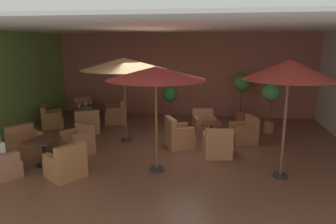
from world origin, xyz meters
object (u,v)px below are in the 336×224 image
(patio_umbrella_center_beige, at_px, (124,64))
(potted_tree_mid_left, at_px, (271,99))
(cafe_table_mid_center, at_px, (43,147))
(armchair_mid_center_north, at_px, (25,144))
(armchair_front_right_east, at_px, (217,145))
(armchair_front_right_north, at_px, (178,136))
(potted_tree_mid_right, at_px, (170,100))
(patio_umbrella_tall_red, at_px, (156,74))
(armchair_front_left_east, at_px, (87,124))
(armchair_front_left_south, at_px, (116,114))
(armchair_front_right_west, at_px, (204,125))
(potted_tree_left_corner, at_px, (242,88))
(iced_drink_cup, at_px, (79,106))
(patio_umbrella_near_wall, at_px, (289,70))
(armchair_front_left_north, at_px, (52,119))
(armchair_front_right_south, at_px, (244,133))
(cafe_table_front_left, at_px, (84,112))
(cafe_table_front_right, at_px, (211,128))
(open_laptop, at_px, (86,106))
(patron_by_window, at_px, (86,112))
(armchair_mid_center_south, at_px, (66,165))
(armchair_mid_center_west, at_px, (79,143))
(armchair_front_left_west, at_px, (84,110))

(patio_umbrella_center_beige, distance_m, potted_tree_mid_left, 5.09)
(cafe_table_mid_center, height_order, armchair_mid_center_north, armchair_mid_center_north)
(armchair_mid_center_north, bearing_deg, armchair_front_right_east, 8.59)
(armchair_front_right_north, xyz_separation_m, potted_tree_mid_right, (-0.67, 2.62, 0.59))
(patio_umbrella_tall_red, bearing_deg, armchair_front_left_east, 136.92)
(armchair_front_left_south, distance_m, armchair_front_right_west, 3.59)
(patio_umbrella_tall_red, relative_size, potted_tree_left_corner, 1.34)
(potted_tree_left_corner, bearing_deg, iced_drink_cup, -165.57)
(armchair_front_left_east, bearing_deg, patio_umbrella_tall_red, -43.08)
(patio_umbrella_near_wall, bearing_deg, armchair_front_left_north, 156.90)
(armchair_front_right_south, relative_size, patio_umbrella_center_beige, 0.36)
(cafe_table_front_left, distance_m, patio_umbrella_center_beige, 3.38)
(patio_umbrella_near_wall, xyz_separation_m, potted_tree_mid_left, (0.29, 3.75, -1.29))
(patio_umbrella_center_beige, bearing_deg, potted_tree_mid_right, 65.41)
(armchair_front_left_north, xyz_separation_m, patio_umbrella_near_wall, (7.55, -3.22, 2.19))
(armchair_mid_center_north, height_order, potted_tree_mid_left, potted_tree_mid_left)
(potted_tree_left_corner, bearing_deg, armchair_front_left_north, -163.91)
(patio_umbrella_near_wall, bearing_deg, cafe_table_front_right, 126.92)
(cafe_table_front_left, relative_size, patio_umbrella_center_beige, 0.27)
(open_laptop, bearing_deg, armchair_front_right_north, -28.46)
(patron_by_window, relative_size, open_laptop, 1.98)
(armchair_front_left_south, height_order, patio_umbrella_near_wall, patio_umbrella_near_wall)
(open_laptop, bearing_deg, armchair_front_left_north, -153.73)
(armchair_front_right_west, relative_size, armchair_mid_center_south, 0.90)
(armchair_mid_center_south, bearing_deg, armchair_front_left_east, 106.14)
(armchair_front_left_south, height_order, cafe_table_front_right, armchair_front_left_south)
(potted_tree_mid_right, bearing_deg, armchair_mid_center_west, -119.49)
(armchair_front_right_south, height_order, armchair_mid_center_west, armchair_front_right_south)
(armchair_front_right_west, height_order, cafe_table_mid_center, armchair_front_right_west)
(armchair_front_right_north, bearing_deg, armchair_front_right_east, -26.86)
(armchair_front_right_east, bearing_deg, iced_drink_cup, 154.03)
(armchair_front_right_west, distance_m, patron_by_window, 4.07)
(potted_tree_mid_right, relative_size, iced_drink_cup, 13.13)
(armchair_front_right_west, distance_m, potted_tree_mid_left, 2.46)
(cafe_table_mid_center, height_order, iced_drink_cup, iced_drink_cup)
(armchair_mid_center_west, xyz_separation_m, open_laptop, (-1.07, 3.05, 0.41))
(armchair_front_right_east, distance_m, armchair_mid_center_west, 3.89)
(patio_umbrella_tall_red, bearing_deg, armchair_front_left_north, 144.39)
(armchair_front_left_east, xyz_separation_m, armchair_front_right_south, (5.31, -0.19, -0.02))
(armchair_front_left_east, bearing_deg, armchair_front_left_north, 163.05)
(armchair_mid_center_west, bearing_deg, armchair_front_left_west, 112.39)
(armchair_front_left_north, bearing_deg, cafe_table_front_right, -9.74)
(cafe_table_mid_center, xyz_separation_m, patio_umbrella_tall_red, (2.91, 0.12, 1.88))
(armchair_front_right_east, relative_size, open_laptop, 2.60)
(cafe_table_front_right, relative_size, armchair_front_right_east, 0.76)
(potted_tree_mid_left, bearing_deg, armchair_mid_center_south, -138.89)
(armchair_front_left_north, xyz_separation_m, armchair_mid_center_south, (2.63, -4.02, 0.00))
(armchair_front_left_west, height_order, armchair_mid_center_south, armchair_mid_center_south)
(armchair_front_right_west, distance_m, potted_tree_left_corner, 2.61)
(iced_drink_cup, bearing_deg, cafe_table_mid_center, -78.20)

